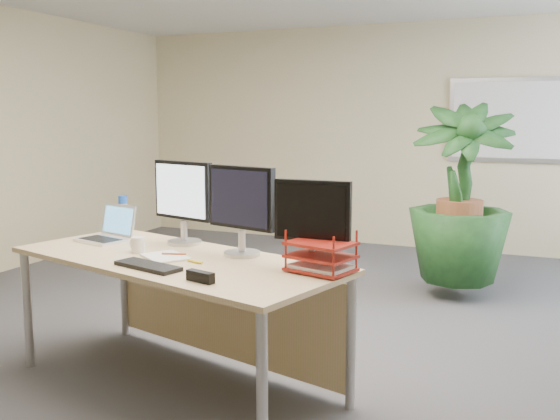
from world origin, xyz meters
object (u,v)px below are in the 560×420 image
at_px(monitor_left, 183,197).
at_px(desk, 190,281).
at_px(laptop, 109,231).
at_px(floor_plant, 459,213).
at_px(monitor_right, 241,205).

bearing_deg(monitor_left, desk, -53.24).
xyz_separation_m(monitor_left, laptop, (-0.52, -0.09, -0.24)).
distance_m(monitor_left, laptop, 0.58).
height_order(floor_plant, monitor_left, floor_plant).
distance_m(monitor_right, laptop, 1.04).
bearing_deg(laptop, desk, -12.72).
relative_size(monitor_left, laptop, 1.39).
relative_size(desk, floor_plant, 1.46).
height_order(desk, laptop, laptop).
relative_size(desk, monitor_left, 4.14).
bearing_deg(floor_plant, monitor_right, -111.88).
height_order(floor_plant, monitor_right, floor_plant).
height_order(monitor_left, laptop, monitor_left).
bearing_deg(desk, laptop, 167.28).
xyz_separation_m(desk, monitor_right, (0.30, 0.09, 0.47)).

